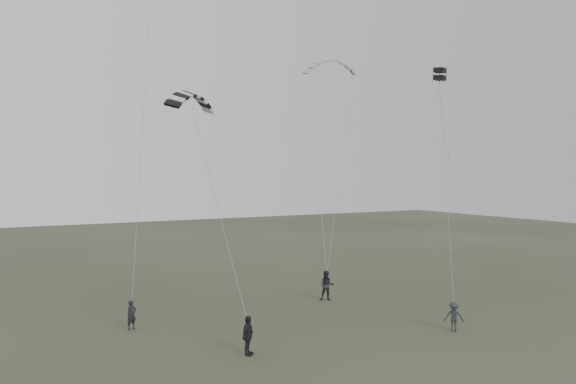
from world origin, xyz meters
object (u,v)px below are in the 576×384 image
flyer_right (327,286)px  kite_striped (191,94)px  kite_box (440,74)px  flyer_center (248,336)px  flyer_left (132,315)px  kite_pale_large (331,60)px  flyer_far (454,316)px

flyer_right → kite_striped: size_ratio=0.59×
kite_striped → kite_box: (14.41, -2.63, 1.84)m
kite_striped → kite_box: 14.77m
flyer_right → flyer_center: bearing=-108.2°
kite_striped → flyer_left: bearing=111.3°
kite_pale_large → kite_striped: (-13.73, -7.85, -4.41)m
kite_pale_large → flyer_center: bearing=-115.7°
flyer_far → kite_pale_large: size_ratio=0.37×
flyer_left → kite_box: kite_box is taller
kite_pale_large → kite_box: bearing=-66.5°
flyer_center → kite_pale_large: bearing=2.8°
kite_striped → kite_box: size_ratio=4.51×
flyer_left → flyer_far: flyer_left is taller
flyer_far → kite_pale_large: bearing=129.3°
flyer_center → flyer_far: 10.98m
kite_box → flyer_left: bearing=135.7°
flyer_left → kite_pale_large: size_ratio=0.37×
flyer_left → flyer_far: size_ratio=1.00×
flyer_left → kite_box: size_ratio=2.14×
flyer_left → flyer_center: flyer_center is taller
flyer_left → kite_box: 22.01m
flyer_right → kite_striped: kite_striped is taller
flyer_right → kite_box: kite_box is taller
flyer_far → kite_box: kite_box is taller
flyer_center → kite_pale_large: size_ratio=0.44×
flyer_right → kite_striped: bearing=-133.1°
flyer_right → kite_box: size_ratio=2.68×
kite_striped → kite_box: bearing=-43.0°
flyer_far → kite_striped: (-11.71, 6.54, 11.33)m
flyer_right → kite_striped: 15.07m
flyer_center → kite_box: (13.55, 2.15, 13.05)m
flyer_far → kite_box: bearing=102.6°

